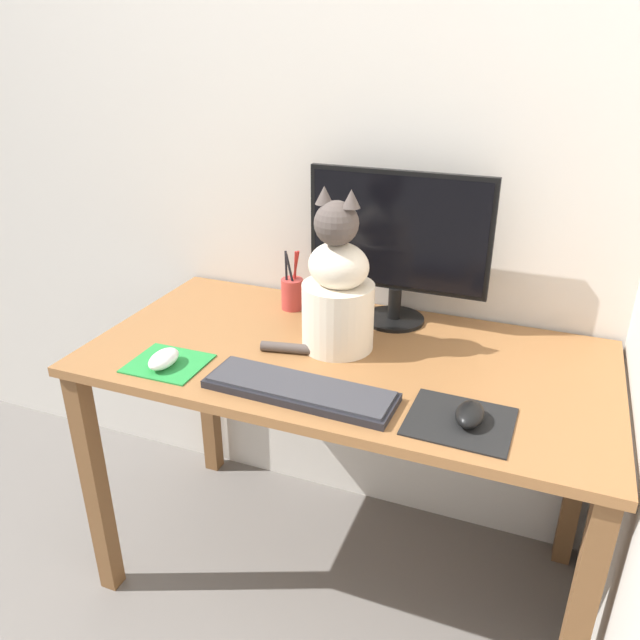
# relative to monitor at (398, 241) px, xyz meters

# --- Properties ---
(ground_plane) EXTENTS (12.00, 12.00, 0.00)m
(ground_plane) POSITION_rel_monitor_xyz_m (-0.06, -0.24, -0.97)
(ground_plane) COLOR slate
(wall_back) EXTENTS (7.00, 0.04, 2.50)m
(wall_back) POSITION_rel_monitor_xyz_m (-0.06, 0.13, 0.28)
(wall_back) COLOR beige
(wall_back) RESTS_ON ground_plane
(desk) EXTENTS (1.30, 0.67, 0.74)m
(desk) POSITION_rel_monitor_xyz_m (-0.06, -0.24, -0.34)
(desk) COLOR brown
(desk) RESTS_ON ground_plane
(monitor) EXTENTS (0.49, 0.17, 0.42)m
(monitor) POSITION_rel_monitor_xyz_m (0.00, 0.00, 0.00)
(monitor) COLOR black
(monitor) RESTS_ON desk
(keyboard) EXTENTS (0.44, 0.15, 0.02)m
(keyboard) POSITION_rel_monitor_xyz_m (-0.09, -0.46, -0.22)
(keyboard) COLOR black
(keyboard) RESTS_ON desk
(mousepad_left) EXTENTS (0.18, 0.16, 0.00)m
(mousepad_left) POSITION_rel_monitor_xyz_m (-0.45, -0.45, -0.23)
(mousepad_left) COLOR #238438
(mousepad_left) RESTS_ON desk
(mousepad_right) EXTENTS (0.22, 0.20, 0.00)m
(mousepad_right) POSITION_rel_monitor_xyz_m (0.26, -0.44, -0.23)
(mousepad_right) COLOR black
(mousepad_right) RESTS_ON desk
(computer_mouse_left) EXTENTS (0.06, 0.10, 0.04)m
(computer_mouse_left) POSITION_rel_monitor_xyz_m (-0.44, -0.47, -0.21)
(computer_mouse_left) COLOR white
(computer_mouse_left) RESTS_ON mousepad_left
(computer_mouse_right) EXTENTS (0.06, 0.10, 0.04)m
(computer_mouse_right) POSITION_rel_monitor_xyz_m (0.28, -0.44, -0.21)
(computer_mouse_right) COLOR black
(computer_mouse_right) RESTS_ON mousepad_right
(cat) EXTENTS (0.28, 0.21, 0.42)m
(cat) POSITION_rel_monitor_xyz_m (-0.09, -0.21, -0.08)
(cat) COLOR beige
(cat) RESTS_ON desk
(pen_cup) EXTENTS (0.06, 0.06, 0.18)m
(pen_cup) POSITION_rel_monitor_xyz_m (-0.30, -0.02, -0.18)
(pen_cup) COLOR #B23833
(pen_cup) RESTS_ON desk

